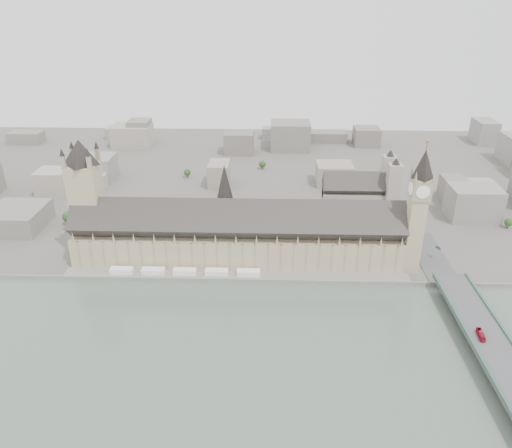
{
  "coord_description": "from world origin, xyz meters",
  "views": [
    {
      "loc": [
        26.93,
        -342.55,
        204.11
      ],
      "look_at": [
        14.76,
        27.42,
        29.8
      ],
      "focal_mm": 35.0,
      "sensor_mm": 36.0,
      "label": 1
    }
  ],
  "objects_px": {
    "westminster_abbey": "(360,199)",
    "car_approach": "(438,248)",
    "elizabeth_tower": "(418,203)",
    "westminster_bridge": "(485,341)",
    "palace_of_westminster": "(238,236)",
    "red_bus_north": "(481,335)",
    "victoria_tower": "(86,194)"
  },
  "relations": [
    {
      "from": "elizabeth_tower",
      "to": "car_approach",
      "type": "height_order",
      "value": "elizabeth_tower"
    },
    {
      "from": "westminster_abbey",
      "to": "palace_of_westminster",
      "type": "bearing_deg",
      "value": -145.83
    },
    {
      "from": "westminster_bridge",
      "to": "westminster_abbey",
      "type": "relative_size",
      "value": 4.78
    },
    {
      "from": "palace_of_westminster",
      "to": "car_approach",
      "type": "relative_size",
      "value": 51.39
    },
    {
      "from": "palace_of_westminster",
      "to": "car_approach",
      "type": "height_order",
      "value": "palace_of_westminster"
    },
    {
      "from": "victoria_tower",
      "to": "red_bus_north",
      "type": "distance_m",
      "value": 305.29
    },
    {
      "from": "westminster_bridge",
      "to": "red_bus_north",
      "type": "xyz_separation_m",
      "value": [
        -4.88,
        -2.35,
        6.8
      ]
    },
    {
      "from": "westminster_abbey",
      "to": "elizabeth_tower",
      "type": "bearing_deg",
      "value": -72.71
    },
    {
      "from": "elizabeth_tower",
      "to": "westminster_bridge",
      "type": "height_order",
      "value": "elizabeth_tower"
    },
    {
      "from": "westminster_abbey",
      "to": "car_approach",
      "type": "bearing_deg",
      "value": -51.59
    },
    {
      "from": "elizabeth_tower",
      "to": "red_bus_north",
      "type": "relative_size",
      "value": 8.93
    },
    {
      "from": "victoria_tower",
      "to": "red_bus_north",
      "type": "bearing_deg",
      "value": -22.54
    },
    {
      "from": "victoria_tower",
      "to": "red_bus_north",
      "type": "xyz_separation_m",
      "value": [
        279.12,
        -115.85,
        -43.28
      ]
    },
    {
      "from": "palace_of_westminster",
      "to": "westminster_abbey",
      "type": "distance_m",
      "value": 134.09
    },
    {
      "from": "victoria_tower",
      "to": "westminster_abbey",
      "type": "height_order",
      "value": "victoria_tower"
    },
    {
      "from": "elizabeth_tower",
      "to": "red_bus_north",
      "type": "distance_m",
      "value": 109.86
    },
    {
      "from": "victoria_tower",
      "to": "car_approach",
      "type": "xyz_separation_m",
      "value": [
        287.6,
        0.04,
        -44.21
      ]
    },
    {
      "from": "westminster_bridge",
      "to": "car_approach",
      "type": "bearing_deg",
      "value": 88.18
    },
    {
      "from": "elizabeth_tower",
      "to": "victoria_tower",
      "type": "distance_m",
      "value": 260.64
    },
    {
      "from": "elizabeth_tower",
      "to": "westminster_abbey",
      "type": "xyz_separation_m",
      "value": [
        -27.08,
        87.0,
        -33.01
      ]
    },
    {
      "from": "car_approach",
      "to": "westminster_bridge",
      "type": "bearing_deg",
      "value": -110.05
    },
    {
      "from": "palace_of_westminster",
      "to": "westminster_abbey",
      "type": "relative_size",
      "value": 3.9
    },
    {
      "from": "palace_of_westminster",
      "to": "red_bus_north",
      "type": "distance_m",
      "value": 191.84
    },
    {
      "from": "westminster_bridge",
      "to": "westminster_abbey",
      "type": "height_order",
      "value": "westminster_abbey"
    },
    {
      "from": "elizabeth_tower",
      "to": "westminster_bridge",
      "type": "distance_m",
      "value": 111.81
    },
    {
      "from": "elizabeth_tower",
      "to": "red_bus_north",
      "type": "bearing_deg",
      "value": -78.94
    },
    {
      "from": "westminster_bridge",
      "to": "palace_of_westminster",
      "type": "bearing_deg",
      "value": 146.51
    },
    {
      "from": "red_bus_north",
      "to": "car_approach",
      "type": "distance_m",
      "value": 116.2
    },
    {
      "from": "victoria_tower",
      "to": "westminster_bridge",
      "type": "distance_m",
      "value": 309.91
    },
    {
      "from": "westminster_abbey",
      "to": "red_bus_north",
      "type": "height_order",
      "value": "westminster_abbey"
    },
    {
      "from": "elizabeth_tower",
      "to": "victoria_tower",
      "type": "relative_size",
      "value": 1.07
    },
    {
      "from": "victoria_tower",
      "to": "westminster_bridge",
      "type": "xyz_separation_m",
      "value": [
        284.0,
        -113.5,
        -50.08
      ]
    }
  ]
}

